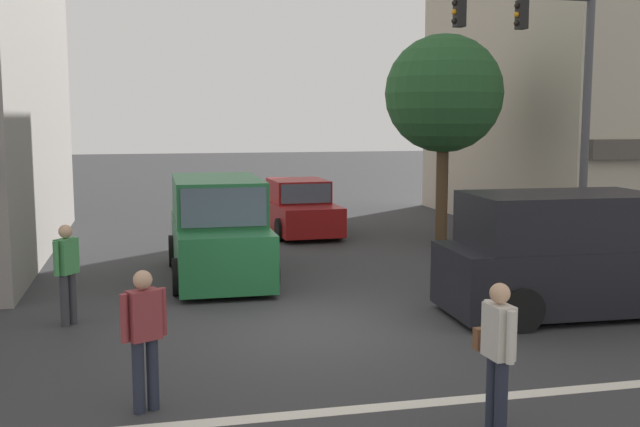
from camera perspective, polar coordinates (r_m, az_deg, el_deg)
name	(u,v)px	position (r m, az deg, el deg)	size (l,w,h in m)	color
ground_plane	(314,327)	(12.33, -0.46, -8.64)	(120.00, 120.00, 0.00)	#333335
lane_marking_stripe	(378,407)	(9.13, 4.48, -14.51)	(9.00, 0.24, 0.01)	silver
street_tree	(444,94)	(20.20, 9.42, 8.94)	(3.11, 3.11, 5.57)	#4C3823
traffic_light_mast	(549,81)	(17.17, 17.02, 9.64)	(4.89, 0.35, 6.20)	#47474C
van_crossing_rightbound	(218,230)	(16.08, -7.76, -1.27)	(2.06, 4.61, 2.11)	#1E6033
van_waiting_far	(570,257)	(13.64, 18.52, -3.13)	(4.65, 2.15, 2.11)	black
sedan_parked_curbside	(299,209)	(21.98, -1.62, 0.34)	(1.98, 4.15, 1.58)	maroon
pedestrian_foreground_with_bag	(497,349)	(8.31, 13.35, -9.98)	(0.29, 0.68, 1.67)	#232838
pedestrian_mid_crossing	(144,332)	(8.93, -13.24, -8.77)	(0.52, 0.36, 1.67)	#232838
pedestrian_far_side	(67,268)	(12.91, -18.72, -3.98)	(0.39, 0.48, 1.67)	#333338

